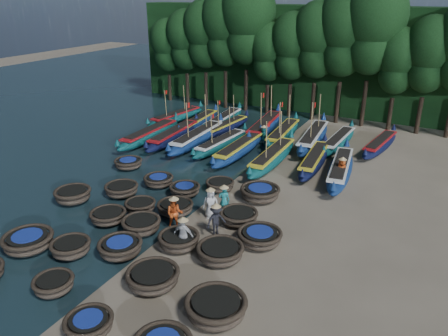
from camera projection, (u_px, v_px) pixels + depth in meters
The scene contains 60 objects.
ground at pixel (203, 205), 24.97m from camera, with size 120.00×120.00×0.00m, color gray.
foliage_wall at pixel (325, 60), 42.23m from camera, with size 40.00×3.00×10.00m, color black.
coracle_2 at pixel (54, 284), 17.69m from camera, with size 1.73×1.73×0.67m.
coracle_3 at pixel (89, 324), 15.58m from camera, with size 1.99×1.99×0.67m.
coracle_5 at pixel (28, 241), 20.56m from camera, with size 2.73×2.73×0.79m.
coracle_6 at pixel (71, 247), 20.12m from camera, with size 2.20×2.20×0.73m.
coracle_7 at pixel (120, 247), 20.11m from camera, with size 2.16×2.16×0.75m.
coracle_8 at pixel (153, 277), 18.04m from camera, with size 2.72×2.72×0.76m.
coracle_9 at pixel (216, 307), 16.26m from camera, with size 2.94×2.94×0.84m.
coracle_10 at pixel (73, 195), 25.12m from camera, with size 2.48×2.48×0.81m.
coracle_11 at pixel (108, 216), 22.96m from camera, with size 1.93×1.93×0.67m.
coracle_12 at pixel (141, 225), 22.00m from camera, with size 2.01×2.01×0.77m.
coracle_13 at pixel (179, 240), 20.69m from camera, with size 2.01×2.01×0.75m.
coracle_14 at pixel (220, 252), 19.78m from camera, with size 2.57×2.57×0.75m.
coracle_15 at pixel (122, 189), 25.94m from camera, with size 2.24×2.24×0.72m.
coracle_16 at pixel (140, 206), 24.10m from camera, with size 1.82×1.82×0.64m.
coracle_17 at pixel (175, 207), 23.87m from camera, with size 2.07×2.07×0.66m.
coracle_18 at pixel (239, 216), 22.88m from camera, with size 2.26×2.26×0.72m.
coracle_19 at pixel (260, 237), 21.00m from camera, with size 2.20×2.20×0.72m.
coracle_20 at pixel (128, 163), 29.90m from camera, with size 2.10×2.10×0.65m.
coracle_21 at pixel (159, 180), 27.21m from camera, with size 2.16×2.16×0.67m.
coracle_22 at pixel (185, 189), 25.98m from camera, with size 2.15×2.15×0.67m.
coracle_23 at pixel (220, 185), 26.59m from camera, with size 1.77×1.77×0.66m.
coracle_24 at pixel (260, 193), 25.42m from camera, with size 2.59×2.59×0.79m.
long_boat_1 at pixel (150, 134), 35.18m from camera, with size 1.68×8.39×1.48m.
long_boat_2 at pixel (174, 135), 34.97m from camera, with size 1.98×8.28×1.46m.
long_boat_3 at pixel (197, 137), 34.36m from camera, with size 1.91×8.89×3.78m.
long_boat_4 at pixel (221, 143), 33.31m from camera, with size 1.96×7.44×3.17m.
long_boat_5 at pixel (239, 149), 32.02m from camera, with size 1.47×8.24×1.45m.
long_boat_6 at pixel (272, 157), 30.45m from camera, with size 1.66×8.46×3.59m.
long_boat_7 at pixel (314, 160), 30.05m from camera, with size 2.04×7.77×1.37m.
long_boat_8 at pixel (340, 169), 28.44m from camera, with size 2.56×8.23×1.46m.
long_boat_9 at pixel (176, 117), 40.15m from camera, with size 2.36×7.55×3.24m.
long_boat_10 at pixel (199, 122), 38.65m from camera, with size 1.88×7.59×1.34m.
long_boat_11 at pixel (223, 120), 39.08m from camera, with size 1.81×7.94×1.40m.
long_boat_12 at pixel (226, 127), 37.30m from camera, with size 1.94×7.22×3.08m.
long_boat_13 at pixel (265, 126), 37.09m from camera, with size 2.55×9.01×3.85m.
long_boat_14 at pixel (283, 134), 35.36m from camera, with size 2.09×8.30×3.53m.
long_boat_15 at pixel (313, 137), 34.31m from camera, with size 2.40×8.96×3.82m.
long_boat_16 at pixel (338, 141), 33.84m from camera, with size 1.64×7.58×1.34m.
long_boat_17 at pixel (380, 144), 33.15m from camera, with size 2.20×7.26×1.29m.
fisherman_0 at pixel (211, 202), 23.26m from camera, with size 0.98×0.82×1.90m.
fisherman_1 at pixel (224, 199), 23.52m from camera, with size 0.75×0.66×1.91m.
fisherman_2 at pixel (175, 213), 22.14m from camera, with size 1.07×0.99×1.97m.
fisherman_3 at pixel (216, 220), 21.60m from camera, with size 1.06×1.25×1.88m.
fisherman_4 at pixel (184, 234), 20.33m from camera, with size 1.02×0.52×1.88m.
fisherman_5 at pixel (264, 135), 34.20m from camera, with size 1.44×1.14×1.73m.
fisherman_6 at pixel (342, 169), 27.60m from camera, with size 0.92×0.76×1.81m.
tree_0 at pixel (168, 44), 45.94m from camera, with size 3.68×3.68×8.68m.
tree_1 at pixel (186, 39), 44.68m from camera, with size 4.09×4.09×9.65m.
tree_2 at pixel (205, 33), 43.43m from camera, with size 4.51×4.51×10.63m.
tree_3 at pixel (226, 27), 42.17m from camera, with size 4.92×4.92×11.60m.
tree_4 at pixel (247, 20), 40.92m from camera, with size 5.34×5.34×12.58m.
tree_5 at pixel (269, 51), 40.95m from camera, with size 3.68×3.68×8.68m.
tree_6 at pixel (293, 45), 39.70m from camera, with size 4.09×4.09×9.65m.
tree_7 at pixel (318, 39), 38.44m from camera, with size 4.51×4.51×10.63m.
tree_8 at pixel (345, 32), 37.18m from camera, with size 4.92×4.92×11.60m.
tree_9 at pixel (374, 25), 35.93m from camera, with size 5.34×5.34×12.58m.
tree_10 at pixel (398, 60), 35.97m from camera, with size 3.68×3.68×8.68m.
tree_11 at pixel (430, 54), 34.71m from camera, with size 4.09×4.09×9.65m.
Camera 1 is at (11.50, -19.09, 11.51)m, focal length 35.00 mm.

